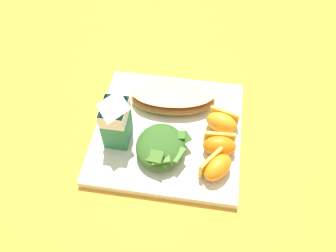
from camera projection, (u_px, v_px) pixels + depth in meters
ground at (168, 134)px, 0.71m from camera, size 3.00×3.00×0.00m
white_plate at (168, 132)px, 0.70m from camera, size 0.28×0.28×0.02m
cheesy_pizza_bread at (172, 98)px, 0.72m from camera, size 0.10×0.18×0.04m
green_salad_pile at (161, 146)px, 0.65m from camera, size 0.10×0.10×0.05m
milk_carton at (115, 118)px, 0.64m from camera, size 0.06×0.05×0.11m
orange_wedge_front at (217, 167)px, 0.62m from camera, size 0.07×0.06×0.04m
orange_wedge_middle at (219, 145)px, 0.65m from camera, size 0.04×0.06×0.04m
orange_wedge_rear at (222, 122)px, 0.68m from camera, size 0.05×0.07×0.04m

